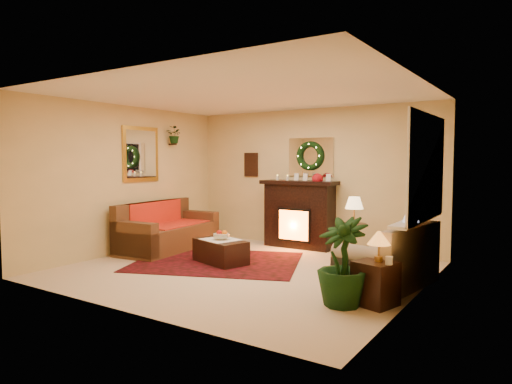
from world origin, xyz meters
The scene contains 31 objects.
floor centered at (0.00, 0.00, 0.00)m, with size 5.00×5.00×0.00m, color beige.
ceiling centered at (0.00, 0.00, 2.60)m, with size 5.00×5.00×0.00m, color white.
wall_back centered at (0.00, 2.25, 1.30)m, with size 5.00×5.00×0.00m, color #EFD88C.
wall_front centered at (0.00, -2.25, 1.30)m, with size 5.00×5.00×0.00m, color #EFD88C.
wall_left centered at (-2.50, 0.00, 1.30)m, with size 4.50×4.50×0.00m, color #EFD88C.
wall_right centered at (2.50, 0.00, 1.30)m, with size 4.50×4.50×0.00m, color #EFD88C.
area_rug centered at (-0.65, 0.20, 0.01)m, with size 2.58×1.94×0.01m, color #5A190B.
sofa centered at (-2.04, 0.54, 0.43)m, with size 0.89×2.03×0.87m, color brown.
red_throw centered at (-2.13, 0.69, 0.46)m, with size 0.88×1.42×0.02m, color red.
fireplace centered at (-0.13, 2.04, 0.55)m, with size 1.30×0.41×1.19m, color black.
poinsettia centered at (0.25, 2.01, 1.30)m, with size 0.20×0.20×0.20m, color #A60D16.
mantel_candle_a centered at (-0.59, 2.00, 1.26)m, with size 0.06×0.06×0.17m, color white.
mantel_candle_b centered at (-0.37, 2.01, 1.26)m, with size 0.06×0.06×0.17m, color #FFEEC9.
mantel_mirror centered at (0.00, 2.23, 1.70)m, with size 0.92×0.02×0.72m, color white.
wreath centered at (0.00, 2.19, 1.72)m, with size 0.55×0.55×0.11m, color #194719.
wall_art centered at (-1.35, 2.23, 1.55)m, with size 0.32×0.03×0.48m, color #381E11.
gold_mirror centered at (-2.48, 0.30, 1.75)m, with size 0.03×0.84×1.00m, color gold.
hanging_plant centered at (-2.34, 1.05, 1.97)m, with size 0.33×0.28×0.36m, color #194719.
loveseat centered at (2.06, 0.34, 0.42)m, with size 0.82×1.41×0.82m, color tan.
window_frame centered at (2.48, 0.55, 1.55)m, with size 0.03×1.86×1.36m, color white.
window_glass centered at (2.47, 0.55, 1.55)m, with size 0.02×1.70×1.22m, color black.
window_sill centered at (2.38, 0.55, 0.87)m, with size 0.22×1.86×0.04m, color white.
mini_tree centered at (2.41, 0.10, 1.04)m, with size 0.20×0.20×0.30m, color silver.
sill_plant centered at (2.35, 1.26, 1.08)m, with size 0.25×0.20×0.46m, color #1D4C1D.
side_table_round centered at (1.11, 1.55, 0.33)m, with size 0.46×0.46×0.60m, color #46180E.
lamp_cream centered at (1.13, 1.56, 0.88)m, with size 0.29×0.29×0.45m, color #FFD48A.
end_table_square centered at (2.20, -0.54, 0.27)m, with size 0.41×0.41×0.50m, color black.
lamp_tiffany centered at (2.22, -0.51, 0.74)m, with size 0.26×0.26×0.38m, color orange.
coffee_table centered at (-0.55, 0.16, 0.21)m, with size 0.89×0.49×0.38m, color black.
fruit_bowl centered at (-0.53, 0.15, 0.45)m, with size 0.26×0.26×0.06m, color silver.
floor_palm centered at (1.89, -0.77, 0.45)m, with size 1.68×1.68×3.01m, color #12421A.
Camera 1 is at (3.84, -5.52, 1.64)m, focal length 32.00 mm.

